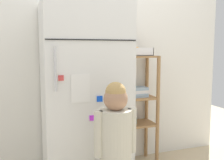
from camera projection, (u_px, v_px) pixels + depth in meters
kitchen_wall_back at (102, 63)px, 2.60m from camera, size 2.75×0.03×2.07m
refrigerator at (84, 94)px, 2.23m from camera, size 0.71×0.64×1.57m
child_standing at (115, 136)px, 1.78m from camera, size 0.31×0.23×0.96m
pantry_shelf_unit at (137, 101)px, 2.59m from camera, size 0.36×0.28×1.12m
fruit_bin at (138, 52)px, 2.52m from camera, size 0.25×0.17×0.09m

